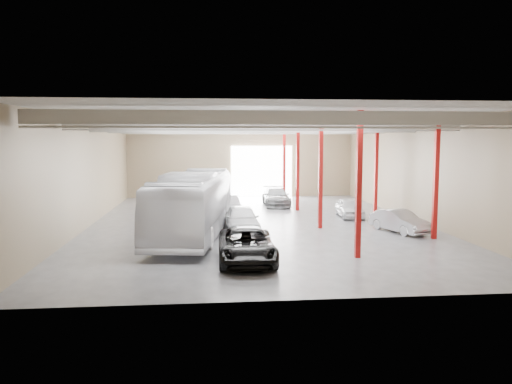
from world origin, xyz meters
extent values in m
cube|color=#4A4B50|center=(0.00, 0.00, 0.00)|extent=(22.00, 32.00, 0.01)
cube|color=#A7A7A2|center=(0.00, 0.00, 7.00)|extent=(22.00, 32.00, 0.12)
cube|color=#726347|center=(0.00, 16.00, 3.50)|extent=(22.00, 0.12, 7.00)
cube|color=#726347|center=(0.00, -16.00, 3.50)|extent=(22.00, 0.12, 7.00)
cube|color=#726347|center=(-11.00, 0.00, 3.50)|extent=(0.12, 32.00, 7.00)
cube|color=#726347|center=(11.00, 0.00, 3.50)|extent=(0.12, 32.00, 7.00)
cube|color=white|center=(2.00, 15.85, 2.50)|extent=(6.00, 0.20, 5.00)
cube|color=#9D1311|center=(3.80, -10.00, 3.50)|extent=(0.25, 0.25, 7.00)
cube|color=#9D1311|center=(3.80, -2.00, 3.50)|extent=(0.25, 0.25, 7.00)
cube|color=#9D1311|center=(3.80, 6.00, 3.50)|extent=(0.25, 0.25, 7.00)
cube|color=#9D1311|center=(3.80, 13.00, 3.50)|extent=(0.25, 0.25, 7.00)
cube|color=#9D1311|center=(9.50, -6.00, 3.50)|extent=(0.25, 0.25, 7.00)
cube|color=#9D1311|center=(9.50, 4.00, 3.50)|extent=(0.25, 0.25, 7.00)
cube|color=#B2B2AD|center=(0.00, -12.00, 6.55)|extent=(21.60, 0.15, 0.60)
cube|color=#B2B2AD|center=(0.00, -12.00, 6.15)|extent=(21.60, 0.10, 0.10)
cube|color=#B2B2AD|center=(0.00, -6.00, 6.55)|extent=(21.60, 0.15, 0.60)
cube|color=#B2B2AD|center=(0.00, -6.00, 6.15)|extent=(21.60, 0.10, 0.10)
cube|color=#B2B2AD|center=(0.00, 0.00, 6.55)|extent=(21.60, 0.15, 0.60)
cube|color=#B2B2AD|center=(0.00, 0.00, 6.15)|extent=(21.60, 0.10, 0.10)
cube|color=#B2B2AD|center=(0.00, 6.00, 6.55)|extent=(21.60, 0.15, 0.60)
cube|color=#B2B2AD|center=(0.00, 6.00, 6.15)|extent=(21.60, 0.10, 0.10)
cube|color=#B2B2AD|center=(0.00, 12.00, 6.55)|extent=(21.60, 0.15, 0.60)
cube|color=#B2B2AD|center=(0.00, 12.00, 6.15)|extent=(21.60, 0.10, 0.10)
imported|color=white|center=(-4.15, -3.74, 1.88)|extent=(5.03, 13.82, 3.76)
imported|color=black|center=(-1.56, -10.35, 0.77)|extent=(2.67, 5.60, 1.54)
imported|color=silver|center=(-1.27, -3.00, 0.83)|extent=(2.07, 4.89, 1.65)
imported|color=silver|center=(-2.00, 2.87, 0.80)|extent=(2.30, 5.05, 1.61)
imported|color=slate|center=(2.50, 9.00, 0.76)|extent=(2.26, 5.29, 1.52)
imported|color=#ACACB1|center=(8.30, -3.86, 0.68)|extent=(2.78, 4.40, 1.37)
imported|color=white|center=(6.95, 2.20, 0.68)|extent=(1.85, 4.09, 1.36)
camera|label=1|loc=(-3.34, -32.87, 5.65)|focal=35.00mm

